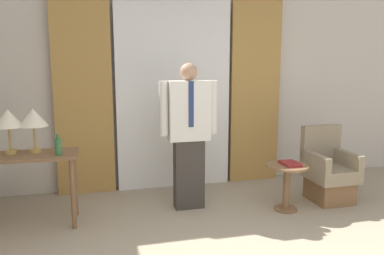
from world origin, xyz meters
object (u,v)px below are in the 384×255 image
at_px(table_lamp_left, 8,120).
at_px(person, 189,131).
at_px(side_table, 287,179).
at_px(bottle_by_lamp, 58,146).
at_px(table_lamp_right, 33,119).
at_px(desk, 23,168).
at_px(armchair, 328,173).
at_px(book, 290,164).

xyz_separation_m(table_lamp_left, person, (1.89, 0.02, -0.21)).
bearing_deg(person, side_table, -18.72).
distance_m(bottle_by_lamp, side_table, 2.53).
height_order(table_lamp_right, person, person).
xyz_separation_m(desk, armchair, (3.51, -0.10, -0.29)).
distance_m(table_lamp_left, bottle_by_lamp, 0.58).
bearing_deg(bottle_by_lamp, armchair, 0.40).
relative_size(table_lamp_right, book, 1.81).
xyz_separation_m(armchair, side_table, (-0.66, -0.18, 0.03)).
relative_size(desk, bottle_by_lamp, 4.99).
relative_size(desk, person, 0.64).
distance_m(person, armchair, 1.84).
distance_m(table_lamp_left, table_lamp_right, 0.24).
xyz_separation_m(desk, table_lamp_right, (0.12, 0.08, 0.49)).
height_order(bottle_by_lamp, armchair, bottle_by_lamp).
bearing_deg(side_table, armchair, 14.81).
distance_m(armchair, book, 0.70).
relative_size(table_lamp_left, table_lamp_right, 1.00).
bearing_deg(table_lamp_right, book, -7.40).
bearing_deg(table_lamp_left, bottle_by_lamp, -21.96).
xyz_separation_m(person, book, (1.10, -0.37, -0.36)).
distance_m(side_table, book, 0.19).
height_order(table_lamp_right, book, table_lamp_right).
height_order(desk, armchair, armchair).
bearing_deg(table_lamp_right, person, 0.59).
bearing_deg(book, table_lamp_right, 172.60).
height_order(desk, table_lamp_right, table_lamp_right).
height_order(side_table, book, book).
distance_m(table_lamp_right, side_table, 2.85).
height_order(table_lamp_right, side_table, table_lamp_right).
relative_size(table_lamp_left, bottle_by_lamp, 2.10).
bearing_deg(bottle_by_lamp, table_lamp_left, 158.04).
bearing_deg(bottle_by_lamp, person, 8.56).
xyz_separation_m(person, armchair, (1.74, -0.19, -0.57)).
height_order(bottle_by_lamp, book, bottle_by_lamp).
bearing_deg(side_table, bottle_by_lamp, 176.47).
bearing_deg(table_lamp_right, side_table, -7.27).
xyz_separation_m(desk, table_lamp_left, (-0.12, 0.08, 0.49)).
height_order(table_lamp_left, book, table_lamp_left).
distance_m(armchair, side_table, 0.69).
xyz_separation_m(desk, person, (1.77, 0.09, 0.28)).
xyz_separation_m(armchair, book, (-0.63, -0.18, 0.22)).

